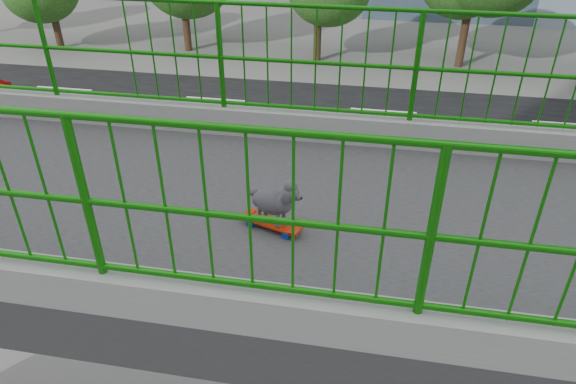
% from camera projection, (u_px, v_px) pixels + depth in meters
% --- Properties ---
extents(road, '(18.00, 90.00, 0.02)m').
position_uv_depth(road, '(379.00, 175.00, 18.96)').
color(road, black).
rests_on(road, ground).
extents(footbridge, '(3.00, 24.00, 7.00)m').
position_uv_depth(footbridge, '(387.00, 362.00, 5.35)').
color(footbridge, '#2D2D2F').
rests_on(footbridge, ground).
extents(railing, '(3.00, 24.00, 1.42)m').
position_uv_depth(railing, '(411.00, 198.00, 4.30)').
color(railing, gray).
rests_on(railing, footbridge).
extents(skateboard, '(0.31, 0.54, 0.07)m').
position_uv_depth(skateboard, '(272.00, 223.00, 4.27)').
color(skateboard, red).
rests_on(skateboard, footbridge).
extents(poodle, '(0.29, 0.46, 0.40)m').
position_uv_depth(poodle, '(274.00, 200.00, 4.14)').
color(poodle, '#272529').
rests_on(poodle, skateboard).
extents(car_1, '(1.62, 4.65, 1.53)m').
position_uv_depth(car_1, '(56.00, 184.00, 16.96)').
color(car_1, black).
rests_on(car_1, ground).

